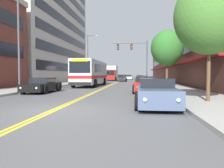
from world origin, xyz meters
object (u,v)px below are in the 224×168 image
Objects in this scene: car_slate_blue_parked_right_foreground at (156,93)px; car_white_moving_lead at (129,77)px; street_tree_right_near at (210,16)px; street_lamp_left_near at (22,22)px; car_navy_parked_right_mid at (140,78)px; street_tree_right_mid at (167,48)px; fire_hydrant at (165,85)px; city_bus at (91,72)px; car_red_parked_right_far at (146,85)px; car_silver_parked_right_end at (142,80)px; traffic_signal_mast at (135,53)px; box_truck at (112,73)px; car_charcoal_moving_second at (122,78)px; car_black_parked_left_mid at (42,85)px; street_lamp_left_far at (89,55)px.

car_slate_blue_parked_right_foreground reaches higher than car_white_moving_lead.
street_lamp_left_near is at bearing 161.44° from street_tree_right_near.
street_tree_right_near is at bearing -18.56° from street_lamp_left_near.
street_tree_right_mid reaches higher than car_navy_parked_right_mid.
car_slate_blue_parked_right_foreground is 8.69m from fire_hydrant.
car_slate_blue_parked_right_foreground is (6.77, -17.58, -1.17)m from city_bus.
car_silver_parked_right_end is at bearing 89.45° from car_red_parked_right_far.
traffic_signal_mast is 10.45m from street_tree_right_mid.
car_silver_parked_right_end is at bearing -89.89° from car_navy_parked_right_mid.
city_bus is at bearing -133.44° from car_silver_parked_right_end.
car_white_moving_lead is at bearing 65.81° from box_truck.
street_lamp_left_near reaches higher than car_white_moving_lead.
car_white_moving_lead is 41.53m from fire_hydrant.
city_bus reaches higher than fire_hydrant.
street_lamp_left_near is (-6.57, -44.80, 4.82)m from car_white_moving_lead.
city_bus is at bearing -106.46° from car_navy_parked_right_mid.
street_tree_right_near reaches higher than car_navy_parked_right_mid.
car_red_parked_right_far is (-0.16, 7.58, 0.00)m from car_slate_blue_parked_right_foreground.
street_tree_right_near is (6.60, -34.75, 3.80)m from car_charcoal_moving_second.
car_white_moving_lead is at bearing 82.34° from car_black_parked_left_mid.
car_red_parked_right_far is 42.36m from car_white_moving_lead.
car_black_parked_left_mid is (-1.92, -10.79, -1.21)m from city_bus.
street_lamp_left_far is at bearing 108.28° from car_slate_blue_parked_right_foreground.
street_lamp_left_far is (-9.48, 28.70, 4.42)m from car_slate_blue_parked_right_foreground.
car_white_moving_lead is 0.87× the size of car_charcoal_moving_second.
street_lamp_left_far is at bearing 90.02° from street_lamp_left_near.
car_slate_blue_parked_right_foreground is at bearing -160.65° from street_tree_right_near.
car_charcoal_moving_second is at bearing 104.46° from traffic_signal_mast.
street_tree_right_mid reaches higher than car_charcoal_moving_second.
box_truck is at bearing 77.73° from street_lamp_left_far.
car_black_parked_left_mid is 14.38m from street_tree_right_mid.
box_truck is at bearing 86.75° from car_black_parked_left_mid.
car_red_parked_right_far is 0.59× the size of box_truck.
traffic_signal_mast reaches higher than car_white_moving_lead.
car_silver_parked_right_end is at bearing 95.38° from fire_hydrant.
car_navy_parked_right_mid is 0.92× the size of car_charcoal_moving_second.
street_tree_right_mid is (11.25, 8.05, 3.90)m from car_black_parked_left_mid.
car_navy_parked_right_mid is 39.73m from street_tree_right_near.
street_lamp_left_far reaches higher than car_navy_parked_right_mid.
street_lamp_left_near is at bearing -94.31° from box_truck.
car_red_parked_right_far is at bearing -78.98° from box_truck.
city_bus is at bearing 119.69° from street_tree_right_near.
street_lamp_left_near is 12.53m from fire_hydrant.
street_tree_right_near is (5.61, -48.89, 3.83)m from car_white_moving_lead.
car_black_parked_left_mid is 0.75× the size of street_tree_right_mid.
box_truck is at bearing 109.35° from street_tree_right_mid.
box_truck is 36.57m from street_lamp_left_near.
car_charcoal_moving_second is 0.52× the size of street_lamp_left_near.
street_tree_right_mid is (3.60, -9.81, -0.36)m from traffic_signal_mast.
car_navy_parked_right_mid is 25.98m from street_tree_right_mid.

